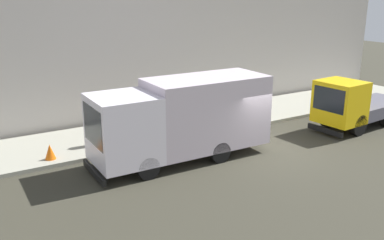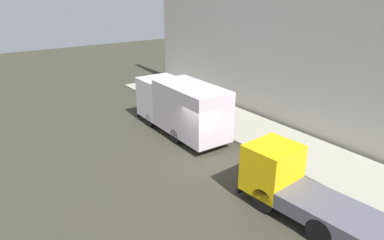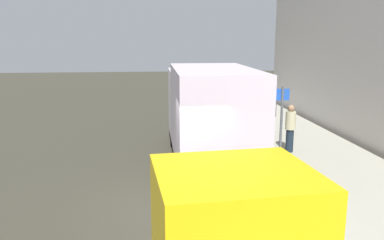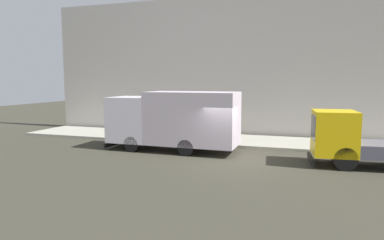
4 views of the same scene
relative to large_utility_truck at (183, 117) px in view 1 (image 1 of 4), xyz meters
The scene contains 9 objects.
ground 3.91m from the large_utility_truck, 111.67° to the right, with size 80.00×80.00×0.00m, color #363429.
sidewalk 5.22m from the large_utility_truck, 41.16° to the right, with size 4.03×30.00×0.16m, color #A09E8E.
building_facade 7.66m from the large_utility_truck, 27.55° to the right, with size 0.50×30.00×9.52m, color #B7B0A8.
large_utility_truck is the anchor object (origin of this frame).
small_flatbed_truck 9.15m from the large_utility_truck, 94.85° to the right, with size 2.42×5.82×2.47m.
pedestrian_walking 3.03m from the large_utility_truck, ahead, with size 0.44×0.44×1.68m.
pedestrian_standing 3.76m from the large_utility_truck, 38.46° to the left, with size 0.51×0.51×1.73m.
traffic_cone_orange 5.33m from the large_utility_truck, 63.58° to the left, with size 0.42×0.42×0.60m, color orange.
street_sign_post 2.39m from the large_utility_truck, 26.37° to the right, with size 0.44×0.08×2.48m.
Camera 1 is at (-12.40, 11.10, 6.39)m, focal length 39.63 mm.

